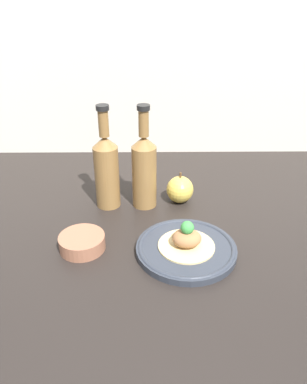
{
  "coord_description": "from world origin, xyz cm",
  "views": [
    {
      "loc": [
        -1.73,
        -70.69,
        51.86
      ],
      "look_at": [
        -0.93,
        5.59,
        9.52
      ],
      "focal_mm": 35.0,
      "sensor_mm": 36.0,
      "label": 1
    }
  ],
  "objects_px": {
    "plated_food": "(187,239)",
    "cider_bottle_left": "(107,169)",
    "apple": "(180,189)",
    "dipping_bowl": "(82,242)",
    "plate": "(186,249)",
    "cider_bottle_right": "(144,169)"
  },
  "relations": [
    {
      "from": "plate",
      "to": "cider_bottle_right",
      "type": "bearing_deg",
      "value": 114.31
    },
    {
      "from": "cider_bottle_left",
      "to": "cider_bottle_right",
      "type": "bearing_deg",
      "value": 0.0
    },
    {
      "from": "cider_bottle_left",
      "to": "apple",
      "type": "distance_m",
      "value": 0.2
    },
    {
      "from": "apple",
      "to": "dipping_bowl",
      "type": "height_order",
      "value": "apple"
    },
    {
      "from": "plate",
      "to": "apple",
      "type": "xyz_separation_m",
      "value": [
        0.0,
        0.22,
        0.03
      ]
    },
    {
      "from": "cider_bottle_right",
      "to": "dipping_bowl",
      "type": "relative_size",
      "value": 2.65
    },
    {
      "from": "cider_bottle_right",
      "to": "apple",
      "type": "height_order",
      "value": "cider_bottle_right"
    },
    {
      "from": "apple",
      "to": "cider_bottle_left",
      "type": "bearing_deg",
      "value": -175.37
    },
    {
      "from": "plated_food",
      "to": "cider_bottle_left",
      "type": "bearing_deg",
      "value": 132.51
    },
    {
      "from": "plate",
      "to": "plated_food",
      "type": "relative_size",
      "value": 1.78
    },
    {
      "from": "plate",
      "to": "cider_bottle_right",
      "type": "height_order",
      "value": "cider_bottle_right"
    },
    {
      "from": "cider_bottle_left",
      "to": "dipping_bowl",
      "type": "bearing_deg",
      "value": -102.03
    },
    {
      "from": "cider_bottle_right",
      "to": "cider_bottle_left",
      "type": "bearing_deg",
      "value": 180.0
    },
    {
      "from": "dipping_bowl",
      "to": "apple",
      "type": "bearing_deg",
      "value": 41.69
    },
    {
      "from": "apple",
      "to": "dipping_bowl",
      "type": "xyz_separation_m",
      "value": [
        -0.23,
        -0.21,
        -0.02
      ]
    },
    {
      "from": "cider_bottle_right",
      "to": "dipping_bowl",
      "type": "distance_m",
      "value": 0.25
    },
    {
      "from": "plated_food",
      "to": "cider_bottle_right",
      "type": "bearing_deg",
      "value": 114.31
    },
    {
      "from": "plated_food",
      "to": "dipping_bowl",
      "type": "bearing_deg",
      "value": 176.05
    },
    {
      "from": "plated_food",
      "to": "plate",
      "type": "bearing_deg",
      "value": 0.0
    },
    {
      "from": "plate",
      "to": "plated_food",
      "type": "xyz_separation_m",
      "value": [
        0.0,
        0.0,
        0.03
      ]
    },
    {
      "from": "apple",
      "to": "cider_bottle_right",
      "type": "bearing_deg",
      "value": -170.74
    },
    {
      "from": "cider_bottle_left",
      "to": "apple",
      "type": "bearing_deg",
      "value": 4.63
    }
  ]
}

